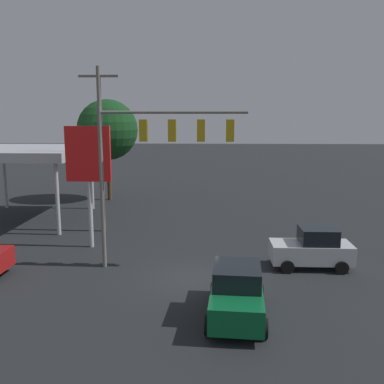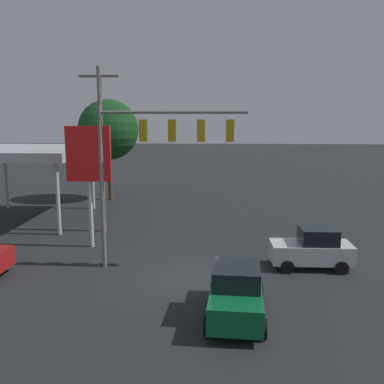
{
  "view_description": "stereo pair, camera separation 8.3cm",
  "coord_description": "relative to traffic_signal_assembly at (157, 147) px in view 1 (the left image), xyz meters",
  "views": [
    {
      "loc": [
        -0.89,
        18.17,
        7.12
      ],
      "look_at": [
        0.0,
        -2.0,
        3.6
      ],
      "focal_mm": 40.0,
      "sensor_mm": 36.0,
      "label": 1
    },
    {
      "loc": [
        -0.97,
        18.17,
        7.12
      ],
      "look_at": [
        0.0,
        -2.0,
        3.6
      ],
      "focal_mm": 40.0,
      "sensor_mm": 36.0,
      "label": 2
    }
  ],
  "objects": [
    {
      "name": "utility_pole",
      "position": [
        4.31,
        -6.48,
        -0.42
      ],
      "size": [
        2.4,
        0.26,
        10.16
      ],
      "color": "slate",
      "rests_on": "ground"
    },
    {
      "name": "traffic_signal_assembly",
      "position": [
        0.0,
        0.0,
        0.0
      ],
      "size": [
        6.85,
        0.43,
        7.65
      ],
      "color": "slate",
      "rests_on": "ground"
    },
    {
      "name": "gas_station_canopy",
      "position": [
        10.32,
        -9.35,
        -1.09
      ],
      "size": [
        8.15,
        8.86,
        5.06
      ],
      "color": "#B2B7BC",
      "rests_on": "ground"
    },
    {
      "name": "sedan_far",
      "position": [
        -3.42,
        5.03,
        -4.84
      ],
      "size": [
        2.3,
        4.51,
        1.93
      ],
      "rotation": [
        0.0,
        0.0,
        1.5
      ],
      "color": "#0C592D",
      "rests_on": "ground"
    },
    {
      "name": "price_sign",
      "position": [
        4.15,
        -3.13,
        -0.93
      ],
      "size": [
        2.43,
        0.27,
        6.68
      ],
      "color": "#B7B7BC",
      "rests_on": "ground"
    },
    {
      "name": "street_tree",
      "position": [
        6.37,
        -16.85,
        0.28
      ],
      "size": [
        5.15,
        5.15,
        8.66
      ],
      "color": "#4C331E",
      "rests_on": "ground"
    },
    {
      "name": "hatchback_crossing",
      "position": [
        -7.35,
        -0.31,
        -4.84
      ],
      "size": [
        3.8,
        1.97,
        1.97
      ],
      "rotation": [
        0.0,
        0.0,
        -0.0
      ],
      "color": "silver",
      "rests_on": "ground"
    },
    {
      "name": "ground_plane",
      "position": [
        -1.56,
        1.41,
        -5.79
      ],
      "size": [
        200.0,
        200.0,
        0.0
      ],
      "primitive_type": "plane",
      "color": "black"
    }
  ]
}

